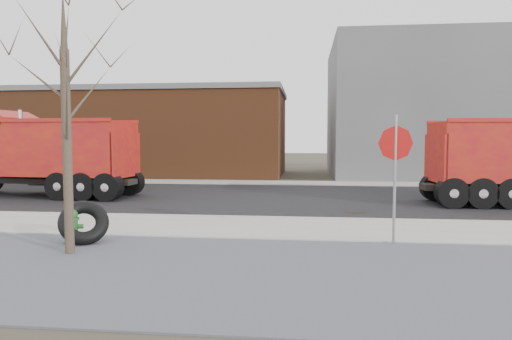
# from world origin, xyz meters

# --- Properties ---
(ground) EXTENTS (120.00, 120.00, 0.00)m
(ground) POSITION_xyz_m (0.00, 0.00, 0.00)
(ground) COLOR #383328
(ground) RESTS_ON ground
(gravel_verge) EXTENTS (60.00, 5.00, 0.03)m
(gravel_verge) POSITION_xyz_m (0.00, -3.50, 0.01)
(gravel_verge) COLOR slate
(gravel_verge) RESTS_ON ground
(sidewalk) EXTENTS (60.00, 2.50, 0.06)m
(sidewalk) POSITION_xyz_m (0.00, 0.25, 0.03)
(sidewalk) COLOR #9E9B93
(sidewalk) RESTS_ON ground
(curb) EXTENTS (60.00, 0.15, 0.11)m
(curb) POSITION_xyz_m (0.00, 1.55, 0.06)
(curb) COLOR #9E9B93
(curb) RESTS_ON ground
(road) EXTENTS (60.00, 9.40, 0.02)m
(road) POSITION_xyz_m (0.00, 6.30, 0.01)
(road) COLOR black
(road) RESTS_ON ground
(far_sidewalk) EXTENTS (60.00, 2.00, 0.06)m
(far_sidewalk) POSITION_xyz_m (0.00, 12.00, 0.03)
(far_sidewalk) COLOR #9E9B93
(far_sidewalk) RESTS_ON ground
(building_grey) EXTENTS (12.00, 10.00, 8.00)m
(building_grey) POSITION_xyz_m (9.00, 18.00, 4.00)
(building_grey) COLOR slate
(building_grey) RESTS_ON ground
(building_brick) EXTENTS (20.20, 8.20, 5.30)m
(building_brick) POSITION_xyz_m (-10.00, 17.00, 2.65)
(building_brick) COLOR brown
(building_brick) RESTS_ON ground
(bare_tree) EXTENTS (3.20, 3.20, 5.20)m
(bare_tree) POSITION_xyz_m (-3.20, -2.60, 3.30)
(bare_tree) COLOR #382D23
(bare_tree) RESTS_ON ground
(fire_hydrant) EXTENTS (0.43, 0.42, 0.76)m
(fire_hydrant) POSITION_xyz_m (-3.58, -1.77, 0.35)
(fire_hydrant) COLOR #27682E
(fire_hydrant) RESTS_ON ground
(truck_tire) EXTENTS (1.35, 1.28, 1.02)m
(truck_tire) POSITION_xyz_m (-3.36, -1.69, 0.47)
(truck_tire) COLOR black
(truck_tire) RESTS_ON ground
(stop_sign) EXTENTS (0.75, 0.17, 2.79)m
(stop_sign) POSITION_xyz_m (3.32, -1.10, 1.90)
(stop_sign) COLOR gray
(stop_sign) RESTS_ON ground
(dump_truck_red_b) EXTENTS (7.92, 2.77, 3.33)m
(dump_truck_red_b) POSITION_xyz_m (-8.63, 5.79, 1.69)
(dump_truck_red_b) COLOR black
(dump_truck_red_b) RESTS_ON ground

